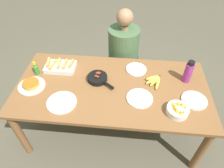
# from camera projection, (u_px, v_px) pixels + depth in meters

# --- Properties ---
(ground_plane) EXTENTS (14.00, 14.00, 0.00)m
(ground_plane) POSITION_uv_depth(u_px,v_px,m) (112.00, 127.00, 2.43)
(ground_plane) COLOR #565142
(dining_table) EXTENTS (1.87, 0.92, 0.70)m
(dining_table) POSITION_uv_depth(u_px,v_px,m) (112.00, 92.00, 2.00)
(dining_table) COLOR brown
(dining_table) RESTS_ON ground_plane
(banana_bunch) EXTENTS (0.17, 0.21, 0.04)m
(banana_bunch) POSITION_uv_depth(u_px,v_px,m) (155.00, 80.00, 1.97)
(banana_bunch) COLOR gold
(banana_bunch) RESTS_ON dining_table
(melon_tray) EXTENTS (0.31, 0.20, 0.10)m
(melon_tray) POSITION_uv_depth(u_px,v_px,m) (60.00, 67.00, 2.10)
(melon_tray) COLOR silver
(melon_tray) RESTS_ON dining_table
(skillet) EXTENTS (0.28, 0.24, 0.08)m
(skillet) POSITION_uv_depth(u_px,v_px,m) (98.00, 78.00, 1.98)
(skillet) COLOR black
(skillet) RESTS_ON dining_table
(frittata_plate_center) EXTENTS (0.26, 0.26, 0.06)m
(frittata_plate_center) POSITION_uv_depth(u_px,v_px,m) (31.00, 85.00, 1.92)
(frittata_plate_center) COLOR silver
(frittata_plate_center) RESTS_ON dining_table
(empty_plate_near_front) EXTENTS (0.24, 0.24, 0.02)m
(empty_plate_near_front) POSITION_uv_depth(u_px,v_px,m) (140.00, 98.00, 1.82)
(empty_plate_near_front) COLOR silver
(empty_plate_near_front) RESTS_ON dining_table
(empty_plate_far_left) EXTENTS (0.23, 0.23, 0.02)m
(empty_plate_far_left) POSITION_uv_depth(u_px,v_px,m) (194.00, 100.00, 1.80)
(empty_plate_far_left) COLOR silver
(empty_plate_far_left) RESTS_ON dining_table
(empty_plate_far_right) EXTENTS (0.27, 0.27, 0.02)m
(empty_plate_far_right) POSITION_uv_depth(u_px,v_px,m) (62.00, 102.00, 1.78)
(empty_plate_far_right) COLOR silver
(empty_plate_far_right) RESTS_ON dining_table
(empty_plate_mid_edge) EXTENTS (0.22, 0.22, 0.02)m
(empty_plate_mid_edge) POSITION_uv_depth(u_px,v_px,m) (136.00, 69.00, 2.11)
(empty_plate_mid_edge) COLOR silver
(empty_plate_mid_edge) RESTS_ON dining_table
(fruit_bowl_mango) EXTENTS (0.19, 0.19, 0.11)m
(fruit_bowl_mango) POSITION_uv_depth(u_px,v_px,m) (178.00, 110.00, 1.69)
(fruit_bowl_mango) COLOR silver
(fruit_bowl_mango) RESTS_ON dining_table
(water_bottle) EXTENTS (0.08, 0.08, 0.24)m
(water_bottle) POSITION_uv_depth(u_px,v_px,m) (188.00, 72.00, 1.92)
(water_bottle) COLOR #992D89
(water_bottle) RESTS_ON dining_table
(hot_sauce_bottle) EXTENTS (0.05, 0.05, 0.15)m
(hot_sauce_bottle) POSITION_uv_depth(u_px,v_px,m) (36.00, 69.00, 2.03)
(hot_sauce_bottle) COLOR #337F2D
(hot_sauce_bottle) RESTS_ON dining_table
(person_figure) EXTENTS (0.40, 0.40, 1.17)m
(person_figure) POSITION_uv_depth(u_px,v_px,m) (123.00, 61.00, 2.58)
(person_figure) COLOR black
(person_figure) RESTS_ON ground_plane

